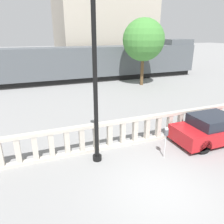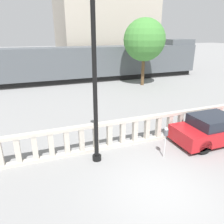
% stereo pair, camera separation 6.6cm
% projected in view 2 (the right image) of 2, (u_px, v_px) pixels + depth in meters
% --- Properties ---
extents(ground_plane, '(160.00, 160.00, 0.00)m').
position_uv_depth(ground_plane, '(161.00, 190.00, 7.04)').
color(ground_plane, gray).
extents(balustrade, '(17.88, 0.24, 1.25)m').
position_uv_depth(balustrade, '(122.00, 133.00, 9.56)').
color(balustrade, '#BCB5A8').
rests_on(balustrade, ground).
extents(lamppost, '(0.35, 0.35, 6.45)m').
position_uv_depth(lamppost, '(95.00, 78.00, 7.55)').
color(lamppost, black).
rests_on(lamppost, ground).
extents(parking_meter, '(0.18, 0.18, 1.33)m').
position_uv_depth(parking_meter, '(166.00, 133.00, 8.49)').
color(parking_meter, silver).
rests_on(parking_meter, ground).
extents(parked_car, '(3.80, 1.67, 1.29)m').
position_uv_depth(parked_car, '(213.00, 129.00, 9.94)').
color(parked_car, black).
rests_on(parked_car, ground).
extents(train_near, '(25.60, 2.75, 4.01)m').
position_uv_depth(train_near, '(84.00, 63.00, 22.10)').
color(train_near, black).
rests_on(train_near, ground).
extents(building_block, '(11.37, 9.74, 10.54)m').
position_uv_depth(building_block, '(103.00, 28.00, 28.52)').
color(building_block, '#ADA393').
rests_on(building_block, ground).
extents(tree_left, '(3.77, 3.77, 6.01)m').
position_uv_depth(tree_left, '(144.00, 40.00, 19.56)').
color(tree_left, brown).
rests_on(tree_left, ground).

